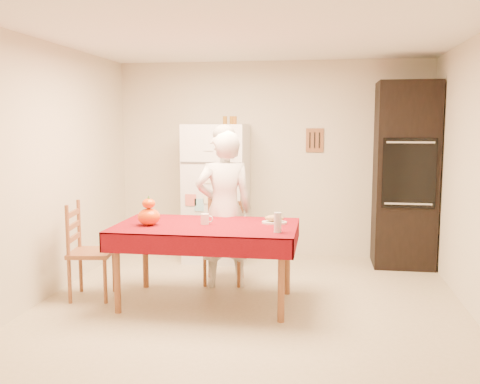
% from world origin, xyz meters
% --- Properties ---
extents(floor, '(4.50, 4.50, 0.00)m').
position_xyz_m(floor, '(0.00, 0.00, 0.00)').
color(floor, tan).
rests_on(floor, ground).
extents(room_shell, '(4.02, 4.52, 2.51)m').
position_xyz_m(room_shell, '(0.00, 0.00, 1.62)').
color(room_shell, beige).
rests_on(room_shell, ground).
extents(refrigerator, '(0.75, 0.74, 1.70)m').
position_xyz_m(refrigerator, '(-0.65, 1.88, 0.85)').
color(refrigerator, white).
rests_on(refrigerator, floor).
extents(oven_cabinet, '(0.70, 0.62, 2.20)m').
position_xyz_m(oven_cabinet, '(1.63, 1.93, 1.10)').
color(oven_cabinet, black).
rests_on(oven_cabinet, floor).
extents(dining_table, '(1.70, 1.00, 0.76)m').
position_xyz_m(dining_table, '(-0.41, 0.20, 0.69)').
color(dining_table, brown).
rests_on(dining_table, floor).
extents(chair_far, '(0.44, 0.42, 0.95)m').
position_xyz_m(chair_far, '(-0.38, 0.96, 0.51)').
color(chair_far, brown).
rests_on(chair_far, floor).
extents(chair_left, '(0.46, 0.48, 0.95)m').
position_xyz_m(chair_left, '(-1.63, 0.18, 0.51)').
color(chair_left, brown).
rests_on(chair_left, floor).
extents(seated_woman, '(0.69, 0.55, 1.64)m').
position_xyz_m(seated_woman, '(-0.35, 0.76, 0.82)').
color(seated_woman, white).
rests_on(seated_woman, floor).
extents(coffee_mug, '(0.08, 0.08, 0.10)m').
position_xyz_m(coffee_mug, '(-0.43, 0.22, 0.81)').
color(coffee_mug, white).
rests_on(coffee_mug, dining_table).
extents(pumpkin_lower, '(0.21, 0.21, 0.16)m').
position_xyz_m(pumpkin_lower, '(-0.94, 0.10, 0.84)').
color(pumpkin_lower, '#DE4005').
rests_on(pumpkin_lower, dining_table).
extents(pumpkin_upper, '(0.12, 0.12, 0.09)m').
position_xyz_m(pumpkin_upper, '(-0.94, 0.10, 0.97)').
color(pumpkin_upper, '#DF4105').
rests_on(pumpkin_upper, pumpkin_lower).
extents(wine_glass, '(0.07, 0.07, 0.18)m').
position_xyz_m(wine_glass, '(0.28, -0.05, 0.85)').
color(wine_glass, silver).
rests_on(wine_glass, dining_table).
extents(bread_plate, '(0.24, 0.24, 0.02)m').
position_xyz_m(bread_plate, '(0.21, 0.36, 0.77)').
color(bread_plate, white).
rests_on(bread_plate, dining_table).
extents(bread_loaf, '(0.18, 0.10, 0.06)m').
position_xyz_m(bread_loaf, '(0.21, 0.36, 0.81)').
color(bread_loaf, '#AF7C56').
rests_on(bread_loaf, bread_plate).
extents(spice_jar_left, '(0.05, 0.05, 0.10)m').
position_xyz_m(spice_jar_left, '(-0.55, 1.93, 1.75)').
color(spice_jar_left, brown).
rests_on(spice_jar_left, refrigerator).
extents(spice_jar_mid, '(0.05, 0.05, 0.10)m').
position_xyz_m(spice_jar_mid, '(-0.47, 1.93, 1.75)').
color(spice_jar_mid, brown).
rests_on(spice_jar_mid, refrigerator).
extents(spice_jar_right, '(0.05, 0.05, 0.10)m').
position_xyz_m(spice_jar_right, '(-0.43, 1.93, 1.75)').
color(spice_jar_right, '#91561A').
rests_on(spice_jar_right, refrigerator).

